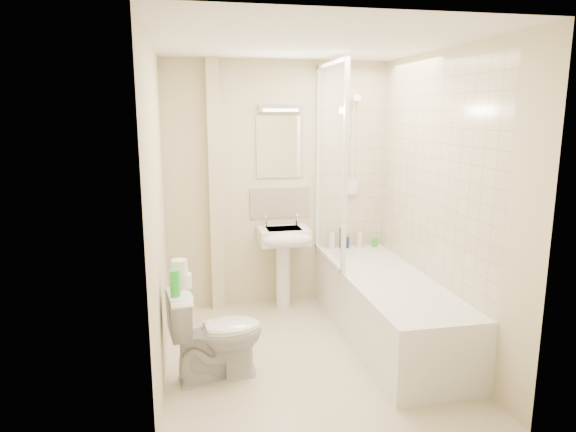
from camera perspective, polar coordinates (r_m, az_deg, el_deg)
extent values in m
plane|color=beige|center=(4.26, 2.08, -15.27)|extent=(2.50, 2.50, 0.00)
cube|color=beige|center=(5.07, -1.12, 3.40)|extent=(2.20, 0.02, 2.40)
cube|color=beige|center=(3.77, -14.28, 0.16)|extent=(0.02, 2.50, 2.40)
cube|color=beige|center=(4.26, 16.75, 1.32)|extent=(0.02, 2.50, 2.40)
cube|color=white|center=(3.83, 2.36, 18.74)|extent=(2.20, 2.50, 0.02)
cube|color=beige|center=(5.22, 7.07, 6.03)|extent=(0.70, 0.01, 1.75)
cube|color=beige|center=(4.40, 15.56, 4.66)|extent=(0.01, 2.10, 1.75)
cube|color=beige|center=(4.94, -8.09, 3.07)|extent=(0.12, 0.12, 2.40)
cube|color=beige|center=(5.09, -0.90, 1.50)|extent=(0.60, 0.02, 0.30)
cube|color=white|center=(5.02, -0.92, 7.68)|extent=(0.46, 0.01, 0.60)
cube|color=silver|center=(4.99, -0.88, 11.90)|extent=(0.42, 0.07, 0.07)
cube|color=white|center=(4.54, 10.90, -9.93)|extent=(0.70, 2.10, 0.55)
cube|color=white|center=(4.46, 11.00, -7.30)|extent=(0.56, 1.96, 0.05)
cube|color=white|center=(4.70, 4.69, 5.78)|extent=(0.01, 0.90, 1.80)
cube|color=white|center=(5.11, 3.35, 6.27)|extent=(0.04, 0.04, 1.80)
cube|color=white|center=(4.27, 6.37, 5.16)|extent=(0.04, 0.04, 1.80)
cube|color=white|center=(4.69, 4.88, 16.53)|extent=(0.04, 0.90, 0.04)
cube|color=white|center=(4.87, 4.52, -4.59)|extent=(0.04, 0.90, 0.03)
cylinder|color=white|center=(5.19, 7.18, 7.38)|extent=(0.02, 0.02, 0.90)
cylinder|color=white|center=(5.24, 7.06, 2.47)|extent=(0.05, 0.05, 0.02)
cylinder|color=white|center=(5.18, 7.31, 12.36)|extent=(0.05, 0.05, 0.02)
cylinder|color=white|center=(5.11, 7.56, 12.70)|extent=(0.08, 0.11, 0.11)
cube|color=white|center=(5.23, 7.09, 3.22)|extent=(0.10, 0.05, 0.14)
cylinder|color=white|center=(5.16, 7.07, 7.92)|extent=(0.01, 0.13, 0.84)
cylinder|color=white|center=(5.11, -0.55, -6.64)|extent=(0.14, 0.14, 0.64)
cube|color=white|center=(4.97, -0.49, -2.21)|extent=(0.48, 0.37, 0.15)
ellipsoid|color=white|center=(4.81, -0.10, -2.68)|extent=(0.48, 0.20, 0.15)
cube|color=silver|center=(4.96, -0.49, -1.59)|extent=(0.33, 0.24, 0.04)
cylinder|color=white|center=(5.02, -2.48, -0.67)|extent=(0.03, 0.03, 0.10)
cylinder|color=white|center=(5.08, 1.00, -0.52)|extent=(0.03, 0.03, 0.10)
sphere|color=white|center=(5.01, -2.49, -0.11)|extent=(0.04, 0.04, 0.04)
sphere|color=white|center=(5.07, 1.01, 0.03)|extent=(0.04, 0.04, 0.04)
cylinder|color=white|center=(5.22, 4.87, -2.76)|extent=(0.06, 0.06, 0.16)
cylinder|color=black|center=(5.25, 6.04, -2.46)|extent=(0.06, 0.06, 0.21)
cylinder|color=navy|center=(5.27, 6.57, -2.93)|extent=(0.05, 0.05, 0.11)
cylinder|color=#F6DEBE|center=(5.31, 7.96, -2.66)|extent=(0.06, 0.06, 0.15)
cylinder|color=green|center=(5.37, 9.60, -2.87)|extent=(0.06, 0.06, 0.09)
imported|color=white|center=(3.85, -7.96, -12.78)|extent=(0.57, 0.77, 0.68)
cylinder|color=white|center=(3.78, -11.47, -7.04)|extent=(0.11, 0.11, 0.10)
cylinder|color=white|center=(3.75, -11.97, -5.58)|extent=(0.11, 0.11, 0.11)
cylinder|color=green|center=(3.60, -12.44, -7.32)|extent=(0.07, 0.07, 0.18)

